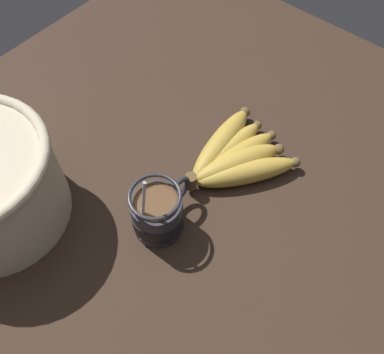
% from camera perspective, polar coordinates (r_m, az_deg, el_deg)
% --- Properties ---
extents(table, '(1.14, 1.14, 0.03)m').
position_cam_1_polar(table, '(0.73, 1.09, -4.67)').
color(table, '#332319').
rests_on(table, ground).
extents(coffee_mug, '(0.12, 0.08, 0.15)m').
position_cam_1_polar(coffee_mug, '(0.67, -4.58, -4.84)').
color(coffee_mug, '#28282D').
rests_on(coffee_mug, table).
extents(banana_bunch, '(0.21, 0.17, 0.04)m').
position_cam_1_polar(banana_bunch, '(0.76, 5.60, 2.60)').
color(banana_bunch, brown).
rests_on(banana_bunch, table).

